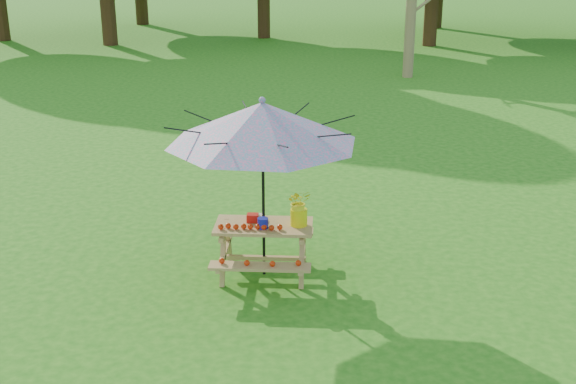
{
  "coord_description": "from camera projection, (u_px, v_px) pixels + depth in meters",
  "views": [
    {
      "loc": [
        2.03,
        -7.69,
        4.0
      ],
      "look_at": [
        1.58,
        0.5,
        1.1
      ],
      "focal_mm": 45.0,
      "sensor_mm": 36.0,
      "label": 1
    }
  ],
  "objects": [
    {
      "name": "ground",
      "position": [
        155.0,
        289.0,
        8.68
      ],
      "size": [
        120.0,
        120.0,
        0.0
      ],
      "primitive_type": "plane",
      "color": "#206914",
      "rests_on": "ground"
    },
    {
      "name": "picnic_table",
      "position": [
        264.0,
        250.0,
        8.97
      ],
      "size": [
        1.2,
        1.32,
        0.67
      ],
      "color": "#A38149",
      "rests_on": "ground"
    },
    {
      "name": "patio_umbrella",
      "position": [
        262.0,
        123.0,
        8.43
      ],
      "size": [
        2.92,
        2.92,
        2.26
      ],
      "color": "black",
      "rests_on": "ground"
    },
    {
      "name": "produce_bins",
      "position": [
        258.0,
        220.0,
        8.85
      ],
      "size": [
        0.28,
        0.4,
        0.13
      ],
      "color": "red",
      "rests_on": "picnic_table"
    },
    {
      "name": "tomatoes_row",
      "position": [
        250.0,
        227.0,
        8.68
      ],
      "size": [
        0.77,
        0.13,
        0.07
      ],
      "primitive_type": null,
      "color": "red",
      "rests_on": "picnic_table"
    },
    {
      "name": "flower_bucket",
      "position": [
        299.0,
        206.0,
        8.76
      ],
      "size": [
        0.34,
        0.32,
        0.46
      ],
      "color": "yellow",
      "rests_on": "picnic_table"
    }
  ]
}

